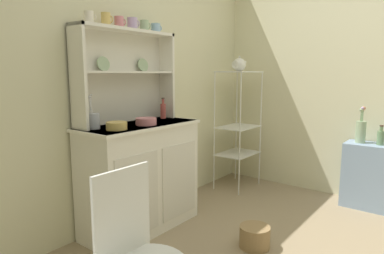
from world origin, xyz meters
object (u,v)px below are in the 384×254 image
(hutch_cabinet, at_px, (141,176))
(wire_chair, at_px, (136,247))
(floor_basket, at_px, (255,237))
(porcelain_teapot, at_px, (239,65))
(bakers_rack, at_px, (238,117))
(utensil_jar, at_px, (94,121))
(cup_cream_0, at_px, (89,17))
(jam_bottle, at_px, (163,110))
(flower_vase, at_px, (361,131))
(oil_bottle, at_px, (381,137))
(hutch_shelf_unit, at_px, (124,69))
(bowl_mixing_large, at_px, (117,126))
(side_shelf_blue, at_px, (371,176))

(hutch_cabinet, bearing_deg, wire_chair, -134.28)
(floor_basket, xyz_separation_m, porcelain_teapot, (1.09, 0.79, 1.27))
(bakers_rack, distance_m, utensil_jar, 1.76)
(hutch_cabinet, xyz_separation_m, cup_cream_0, (-0.33, 0.12, 1.19))
(cup_cream_0, height_order, porcelain_teapot, cup_cream_0)
(bakers_rack, relative_size, porcelain_teapot, 5.59)
(floor_basket, distance_m, jam_bottle, 1.29)
(jam_bottle, xyz_separation_m, flower_vase, (1.26, -1.35, -0.21))
(jam_bottle, bearing_deg, oil_bottle, -50.15)
(cup_cream_0, xyz_separation_m, oil_bottle, (1.96, -1.55, -0.96))
(bakers_rack, relative_size, utensil_jar, 5.15)
(hutch_cabinet, height_order, hutch_shelf_unit, hutch_shelf_unit)
(jam_bottle, bearing_deg, porcelain_teapot, -9.44)
(jam_bottle, bearing_deg, hutch_cabinet, -166.67)
(wire_chair, distance_m, cup_cream_0, 1.63)
(cup_cream_0, height_order, bowl_mixing_large, cup_cream_0)
(wire_chair, xyz_separation_m, flower_vase, (2.52, -0.34, 0.21))
(oil_bottle, bearing_deg, bowl_mixing_large, 144.73)
(cup_cream_0, relative_size, utensil_jar, 0.34)
(utensil_jar, relative_size, porcelain_teapot, 1.09)
(utensil_jar, bearing_deg, side_shelf_blue, -36.19)
(wire_chair, xyz_separation_m, jam_bottle, (1.26, 1.01, 0.42))
(hutch_shelf_unit, height_order, side_shelf_blue, hutch_shelf_unit)
(jam_bottle, bearing_deg, bowl_mixing_large, -166.24)
(bowl_mixing_large, bearing_deg, bakers_rack, -0.31)
(hutch_cabinet, distance_m, bakers_rack, 1.42)
(side_shelf_blue, bearing_deg, wire_chair, 169.65)
(wire_chair, bearing_deg, cup_cream_0, 74.81)
(porcelain_teapot, bearing_deg, oil_bottle, -79.48)
(floor_basket, bearing_deg, cup_cream_0, 121.88)
(floor_basket, distance_m, utensil_jar, 1.43)
(bowl_mixing_large, height_order, flower_vase, flower_vase)
(hutch_shelf_unit, height_order, wire_chair, hutch_shelf_unit)
(side_shelf_blue, distance_m, floor_basket, 1.45)
(jam_bottle, bearing_deg, bakers_rack, -9.43)
(side_shelf_blue, height_order, flower_vase, flower_vase)
(bakers_rack, height_order, cup_cream_0, cup_cream_0)
(bakers_rack, bearing_deg, jam_bottle, 170.57)
(hutch_cabinet, distance_m, wire_chair, 1.29)
(bakers_rack, bearing_deg, utensil_jar, 174.74)
(hutch_cabinet, bearing_deg, side_shelf_blue, -40.29)
(oil_bottle, bearing_deg, utensil_jar, 142.92)
(cup_cream_0, relative_size, jam_bottle, 0.46)
(hutch_cabinet, bearing_deg, floor_basket, -71.89)
(hutch_shelf_unit, relative_size, bakers_rack, 0.72)
(flower_vase, bearing_deg, cup_cream_0, 144.84)
(hutch_cabinet, bearing_deg, bowl_mixing_large, -165.69)
(cup_cream_0, bearing_deg, porcelain_teapot, -6.81)
(hutch_cabinet, bearing_deg, jam_bottle, 13.33)
(wire_chair, bearing_deg, bakers_rack, 33.33)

